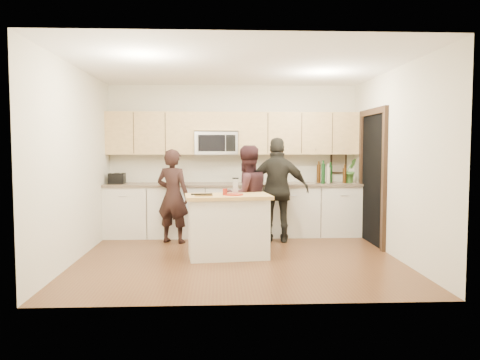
{
  "coord_description": "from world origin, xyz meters",
  "views": [
    {
      "loc": [
        -0.27,
        -6.58,
        1.58
      ],
      "look_at": [
        0.05,
        0.35,
        1.09
      ],
      "focal_mm": 35.0,
      "sensor_mm": 36.0,
      "label": 1
    }
  ],
  "objects_px": {
    "woman_left": "(173,196)",
    "woman_right": "(278,190)",
    "island": "(228,226)",
    "toaster": "(117,178)",
    "woman_center": "(247,197)"
  },
  "relations": [
    {
      "from": "island",
      "to": "woman_left",
      "type": "distance_m",
      "value": 1.42
    },
    {
      "from": "woman_left",
      "to": "woman_right",
      "type": "relative_size",
      "value": 0.89
    },
    {
      "from": "woman_left",
      "to": "woman_center",
      "type": "distance_m",
      "value": 1.28
    },
    {
      "from": "toaster",
      "to": "woman_left",
      "type": "xyz_separation_m",
      "value": [
        1.02,
        -0.54,
        -0.26
      ]
    },
    {
      "from": "toaster",
      "to": "woman_center",
      "type": "bearing_deg",
      "value": -24.76
    },
    {
      "from": "woman_right",
      "to": "woman_left",
      "type": "bearing_deg",
      "value": 6.36
    },
    {
      "from": "island",
      "to": "woman_right",
      "type": "relative_size",
      "value": 0.73
    },
    {
      "from": "toaster",
      "to": "woman_right",
      "type": "bearing_deg",
      "value": -11.59
    },
    {
      "from": "woman_left",
      "to": "woman_right",
      "type": "distance_m",
      "value": 1.74
    },
    {
      "from": "island",
      "to": "woman_right",
      "type": "distance_m",
      "value": 1.4
    },
    {
      "from": "island",
      "to": "woman_center",
      "type": "height_order",
      "value": "woman_center"
    },
    {
      "from": "toaster",
      "to": "woman_center",
      "type": "relative_size",
      "value": 0.17
    },
    {
      "from": "woman_center",
      "to": "woman_right",
      "type": "distance_m",
      "value": 0.71
    },
    {
      "from": "woman_center",
      "to": "woman_right",
      "type": "relative_size",
      "value": 0.92
    },
    {
      "from": "woman_right",
      "to": "woman_center",
      "type": "bearing_deg",
      "value": 46.88
    }
  ]
}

